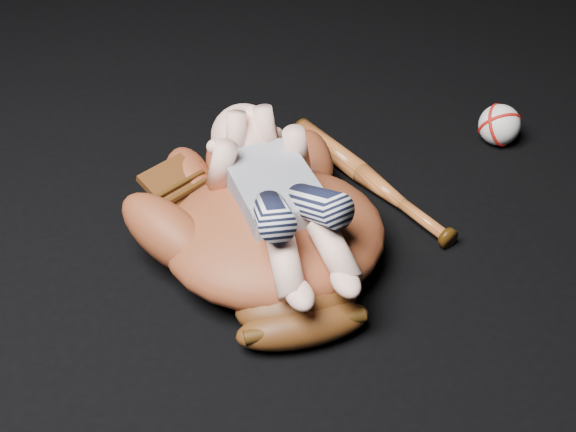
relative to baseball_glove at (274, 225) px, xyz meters
The scene contains 4 objects.
baseball_glove is the anchor object (origin of this frame).
newborn_baby 0.06m from the baseball_glove, 35.26° to the right, with size 0.18×0.40×0.16m, color #F5B69E, non-canonical shape.
baseball_bat 0.25m from the baseball_glove, 23.11° to the left, with size 0.04×0.40×0.04m, color #A74F20, non-canonical shape.
baseball 0.53m from the baseball_glove, 12.14° to the left, with size 0.08×0.08×0.08m, color white.
Camera 1 is at (-0.44, -0.82, 0.75)m, focal length 45.00 mm.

